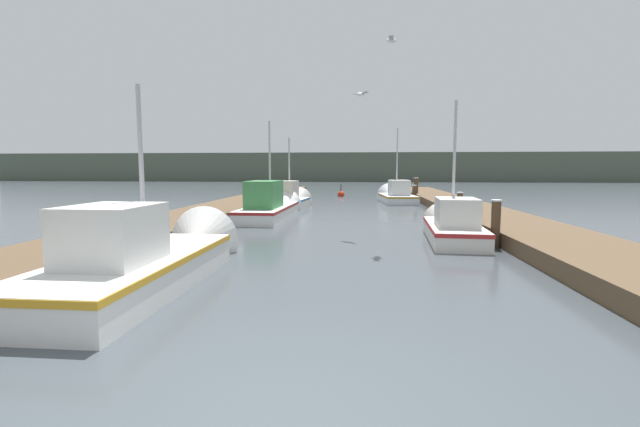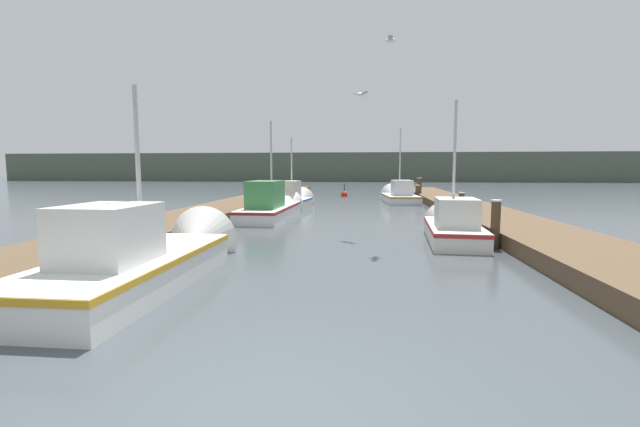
# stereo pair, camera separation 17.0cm
# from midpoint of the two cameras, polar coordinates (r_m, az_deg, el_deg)

# --- Properties ---
(ground_plane) EXTENTS (200.00, 200.00, 0.00)m
(ground_plane) POSITION_cam_midpoint_polar(r_m,az_deg,el_deg) (3.82, -7.18, -26.03)
(ground_plane) COLOR #3D4449
(dock_left) EXTENTS (2.56, 40.00, 0.39)m
(dock_left) POSITION_cam_midpoint_polar(r_m,az_deg,el_deg) (20.24, -12.73, 0.66)
(dock_left) COLOR brown
(dock_left) RESTS_ON ground_plane
(dock_right) EXTENTS (2.56, 40.00, 0.39)m
(dock_right) POSITION_cam_midpoint_polar(r_m,az_deg,el_deg) (19.84, 19.29, 0.36)
(dock_right) COLOR brown
(dock_right) RESTS_ON ground_plane
(distant_shore_ridge) EXTENTS (120.00, 16.00, 4.56)m
(distant_shore_ridge) POSITION_cam_midpoint_polar(r_m,az_deg,el_deg) (75.02, 4.77, 6.16)
(distant_shore_ridge) COLOR #4C5647
(distant_shore_ridge) RESTS_ON ground_plane
(fishing_boat_0) EXTENTS (1.80, 5.69, 4.00)m
(fishing_boat_0) POSITION_cam_midpoint_polar(r_m,az_deg,el_deg) (8.44, -21.97, -5.36)
(fishing_boat_0) COLOR silver
(fishing_boat_0) RESTS_ON ground_plane
(fishing_boat_1) EXTENTS (1.67, 4.69, 4.32)m
(fishing_boat_1) POSITION_cam_midpoint_polar(r_m,az_deg,el_deg) (12.98, 16.74, -1.48)
(fishing_boat_1) COLOR silver
(fishing_boat_1) RESTS_ON ground_plane
(fishing_boat_2) EXTENTS (1.71, 6.43, 4.44)m
(fishing_boat_2) POSITION_cam_midpoint_polar(r_m,az_deg,el_deg) (18.14, -6.64, 0.99)
(fishing_boat_2) COLOR silver
(fishing_boat_2) RESTS_ON ground_plane
(fishing_boat_3) EXTENTS (1.90, 4.61, 4.14)m
(fishing_boat_3) POSITION_cam_midpoint_polar(r_m,az_deg,el_deg) (22.57, -4.18, 1.87)
(fishing_boat_3) COLOR silver
(fishing_boat_3) RESTS_ON ground_plane
(fishing_boat_4) EXTENTS (2.17, 5.19, 5.00)m
(fishing_boat_4) POSITION_cam_midpoint_polar(r_m,az_deg,el_deg) (26.59, 9.82, 2.36)
(fishing_boat_4) COLOR silver
(fishing_boat_4) RESTS_ON ground_plane
(mooring_piling_0) EXTENTS (0.24, 0.24, 1.14)m
(mooring_piling_0) POSITION_cam_midpoint_polar(r_m,az_deg,el_deg) (17.13, 17.85, 0.85)
(mooring_piling_0) COLOR #473523
(mooring_piling_0) RESTS_ON ground_plane
(mooring_piling_1) EXTENTS (0.27, 0.27, 1.24)m
(mooring_piling_1) POSITION_cam_midpoint_polar(r_m,az_deg,el_deg) (11.77, 22.00, -1.26)
(mooring_piling_1) COLOR #473523
(mooring_piling_1) RESTS_ON ground_plane
(mooring_piling_2) EXTENTS (0.33, 0.33, 1.43)m
(mooring_piling_2) POSITION_cam_midpoint_polar(r_m,az_deg,el_deg) (29.37, 12.52, 3.31)
(mooring_piling_2) COLOR #473523
(mooring_piling_2) RESTS_ON ground_plane
(mooring_piling_3) EXTENTS (0.30, 0.30, 1.00)m
(mooring_piling_3) POSITION_cam_midpoint_polar(r_m,az_deg,el_deg) (27.83, 12.28, 2.73)
(mooring_piling_3) COLOR #473523
(mooring_piling_3) RESTS_ON ground_plane
(channel_buoy) EXTENTS (0.50, 0.50, 1.00)m
(channel_buoy) POSITION_cam_midpoint_polar(r_m,az_deg,el_deg) (31.66, 2.66, 2.58)
(channel_buoy) COLOR red
(channel_buoy) RESTS_ON ground_plane
(seagull_lead) EXTENTS (0.47, 0.47, 0.12)m
(seagull_lead) POSITION_cam_midpoint_polar(r_m,az_deg,el_deg) (13.46, 5.07, 15.53)
(seagull_lead) COLOR white
(seagull_1) EXTENTS (0.29, 0.56, 0.12)m
(seagull_1) POSITION_cam_midpoint_polar(r_m,az_deg,el_deg) (12.08, 9.05, 21.80)
(seagull_1) COLOR white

